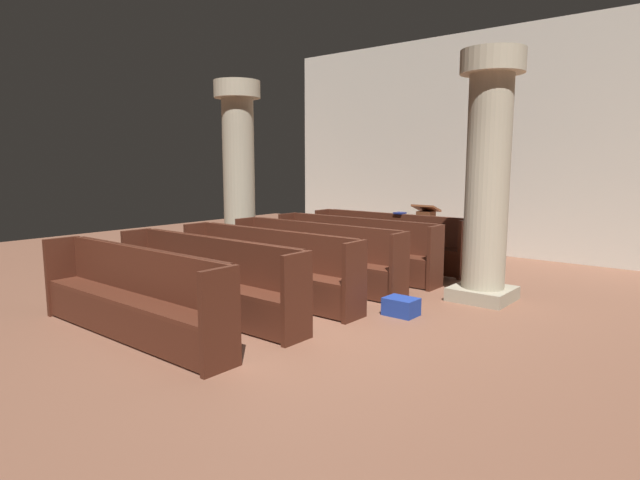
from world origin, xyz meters
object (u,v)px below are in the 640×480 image
Objects in this scene: pew_row_2 at (315,254)px; hymn_book at (400,213)px; lectern at (425,237)px; kneeler_box_blue at (401,307)px; pew_row_4 at (208,276)px; pew_row_1 at (355,246)px; pew_row_0 at (388,239)px; pillar_aisle_side at (488,174)px; pew_row_3 at (267,264)px; pillar_far_side at (239,171)px; pew_row_5 at (132,292)px.

hymn_book is (0.13, 2.23, 0.47)m from pew_row_2.
kneeler_box_blue is at bearing -65.84° from lectern.
pew_row_4 is (0.00, -2.05, 0.00)m from pew_row_2.
pew_row_1 is 16.04× the size of hymn_book.
pew_row_0 is 1.00× the size of pew_row_2.
hymn_book is (0.13, 0.18, 0.47)m from pew_row_0.
pillar_aisle_side is 3.32m from lectern.
pew_row_3 is at bearing -164.41° from kneeler_box_blue.
pew_row_3 is at bearing 90.00° from pew_row_4.
pillar_aisle_side is (2.30, 0.84, 1.23)m from pew_row_2.
pew_row_1 and pew_row_2 have the same top height.
hymn_book is (0.13, 1.21, 0.47)m from pew_row_1.
pew_row_3 is at bearing -34.29° from pillar_far_side.
pillar_aisle_side reaches higher than pew_row_5.
pew_row_2 is 2.05m from pew_row_4.
pew_row_3 is at bearing -92.29° from hymn_book.
pew_row_5 is at bearing -90.00° from pew_row_4.
kneeler_box_blue is at bearing 15.59° from pew_row_3.
pew_row_4 is at bearing -90.00° from pew_row_1.
pew_row_0 is 2.82× the size of lectern.
pew_row_5 reaches higher than kneeler_box_blue.
lectern is 0.99m from hymn_book.
pillar_aisle_side is 8.38× the size of kneeler_box_blue.
pew_row_5 is 3.17m from kneeler_box_blue.
pillar_far_side reaches higher than pew_row_3.
pew_row_4 is at bearing -91.74° from hymn_book.
pew_row_4 is 4.32m from hymn_book.
pillar_far_side is 3.78m from lectern.
pew_row_4 is at bearing -139.87° from kneeler_box_blue.
pew_row_2 is 1.00× the size of pew_row_3.
pillar_far_side is at bearing 165.84° from kneeler_box_blue.
lectern is (0.21, 6.15, -0.05)m from pew_row_5.
pillar_aisle_side is 4.56m from pillar_far_side.
pillar_far_side reaches higher than pew_row_0.
pew_row_2 is at bearing 90.00° from pew_row_5.
kneeler_box_blue is (1.69, -2.75, -0.86)m from hymn_book.
pillar_aisle_side reaches higher than pew_row_2.
pew_row_2 is (0.00, -1.03, 0.00)m from pew_row_1.
kneeler_box_blue is at bearing -54.71° from pew_row_0.
pew_row_4 is at bearing -90.00° from pew_row_2.
pillar_far_side reaches higher than pew_row_2.
hymn_book is (-2.17, 1.40, -0.76)m from pillar_aisle_side.
pew_row_2 is at bearing -159.98° from pillar_aisle_side.
lectern reaches higher than pew_row_4.
pew_row_5 is at bearing -90.00° from pew_row_2.
hymn_book reaches higher than pew_row_5.
kneeler_box_blue is (4.07, -1.03, -1.62)m from pillar_far_side.
lectern is (0.21, 5.13, -0.05)m from pew_row_4.
pew_row_2 and pew_row_4 have the same top height.
pew_row_1 is 2.61m from pillar_aisle_side.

